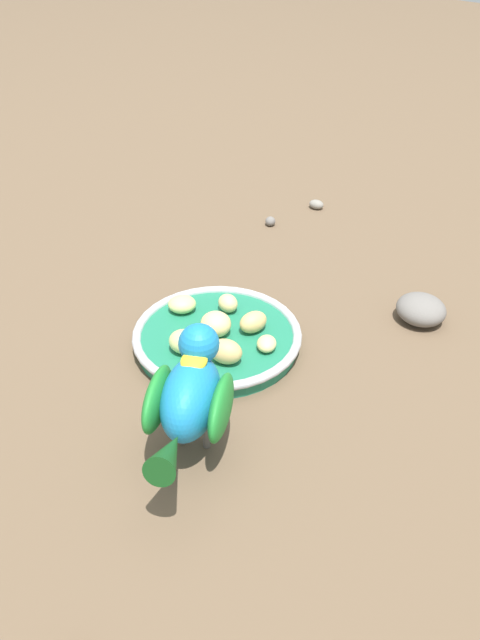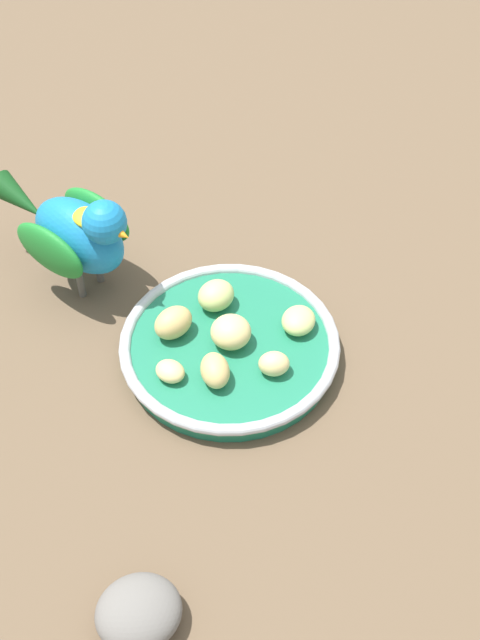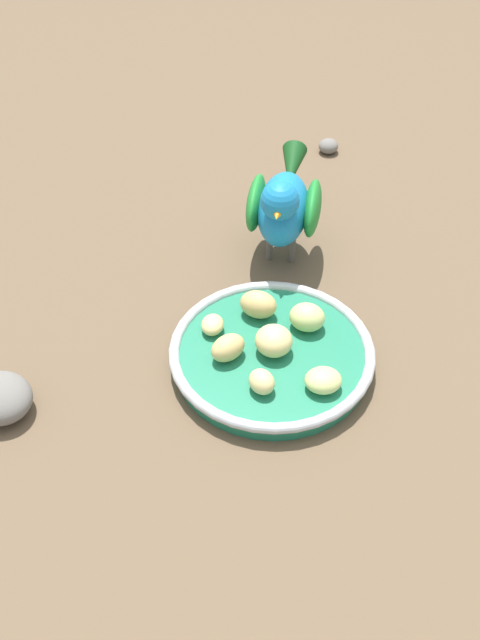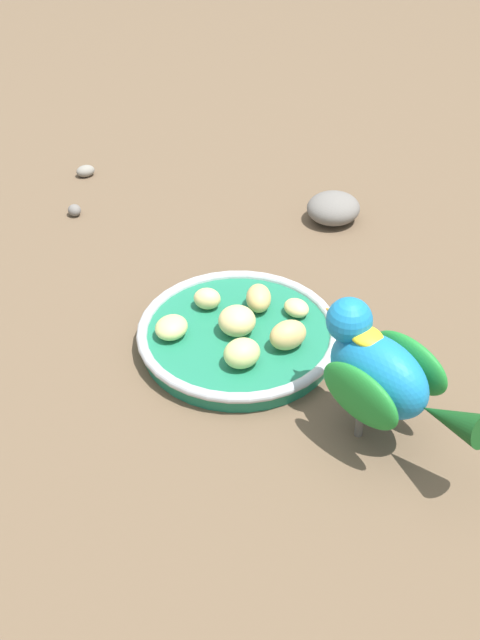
# 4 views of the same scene
# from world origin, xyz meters

# --- Properties ---
(ground_plane) EXTENTS (4.00, 4.00, 0.00)m
(ground_plane) POSITION_xyz_m (0.00, 0.00, 0.00)
(ground_plane) COLOR brown
(feeding_bowl) EXTENTS (0.20, 0.20, 0.02)m
(feeding_bowl) POSITION_xyz_m (0.02, -0.03, 0.01)
(feeding_bowl) COLOR #1E7251
(feeding_bowl) RESTS_ON ground_plane
(apple_piece_0) EXTENTS (0.05, 0.05, 0.03)m
(apple_piece_0) POSITION_xyz_m (0.02, -0.03, 0.03)
(apple_piece_0) COLOR #E5C67F
(apple_piece_0) RESTS_ON feeding_bowl
(apple_piece_1) EXTENTS (0.04, 0.04, 0.03)m
(apple_piece_1) POSITION_xyz_m (-0.02, 0.01, 0.03)
(apple_piece_1) COLOR tan
(apple_piece_1) RESTS_ON feeding_bowl
(apple_piece_2) EXTENTS (0.03, 0.03, 0.02)m
(apple_piece_2) POSITION_xyz_m (0.04, -0.08, 0.03)
(apple_piece_2) COLOR #E5C67F
(apple_piece_2) RESTS_ON feeding_bowl
(apple_piece_3) EXTENTS (0.05, 0.05, 0.02)m
(apple_piece_3) POSITION_xyz_m (0.09, -0.04, 0.03)
(apple_piece_3) COLOR #C6D17A
(apple_piece_3) RESTS_ON feeding_bowl
(apple_piece_4) EXTENTS (0.04, 0.04, 0.03)m
(apple_piece_4) POSITION_xyz_m (0.03, 0.02, 0.03)
(apple_piece_4) COLOR #C6D17A
(apple_piece_4) RESTS_ON feeding_bowl
(apple_piece_5) EXTENTS (0.03, 0.04, 0.03)m
(apple_piece_5) POSITION_xyz_m (-0.01, -0.06, 0.03)
(apple_piece_5) COLOR tan
(apple_piece_5) RESTS_ON feeding_bowl
(apple_piece_6) EXTENTS (0.03, 0.03, 0.02)m
(apple_piece_6) POSITION_xyz_m (-0.04, -0.04, 0.03)
(apple_piece_6) COLOR #E5C67F
(apple_piece_6) RESTS_ON feeding_bowl
(parrot) EXTENTS (0.11, 0.17, 0.12)m
(parrot) POSITION_xyz_m (-0.06, 0.12, 0.07)
(parrot) COLOR #59544C
(parrot) RESTS_ON ground_plane
(rock_large) EXTENTS (0.07, 0.07, 0.03)m
(rock_large) POSITION_xyz_m (-0.16, -0.22, 0.02)
(rock_large) COLOR slate
(rock_large) RESTS_ON ground_plane
(pebble_0) EXTENTS (0.03, 0.02, 0.01)m
(pebble_0) POSITION_xyz_m (0.11, -0.41, 0.01)
(pebble_0) COLOR gray
(pebble_0) RESTS_ON ground_plane
(pebble_2) EXTENTS (0.02, 0.02, 0.01)m
(pebble_2) POSITION_xyz_m (0.14, -0.32, 0.01)
(pebble_2) COLOR slate
(pebble_2) RESTS_ON ground_plane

